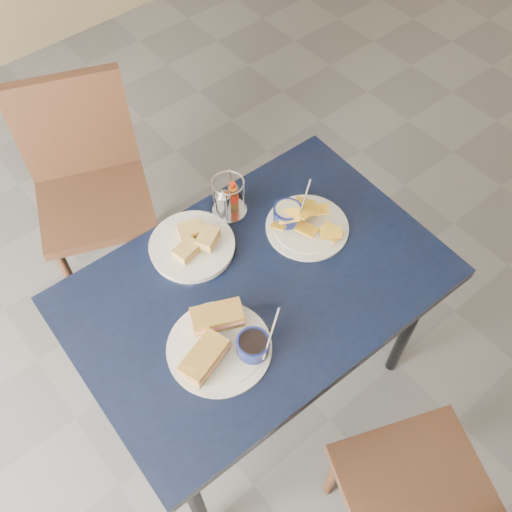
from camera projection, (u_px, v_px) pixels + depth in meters
ground at (276, 362)px, 2.33m from camera, size 6.00×6.00×0.00m
dining_table at (257, 297)px, 1.72m from camera, size 1.10×0.75×0.75m
chair_near at (447, 509)px, 1.54m from camera, size 0.53×0.54×0.88m
chair_far at (79, 178)px, 2.20m from camera, size 0.55×0.55×0.91m
sandwich_plate at (222, 342)px, 1.52m from camera, size 0.31×0.29×0.12m
plantain_plate at (301, 221)px, 1.76m from camera, size 0.26×0.26×0.12m
bread_basket at (193, 245)px, 1.71m from camera, size 0.25×0.25×0.07m
condiment_caddy at (227, 200)px, 1.77m from camera, size 0.11×0.11×0.14m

